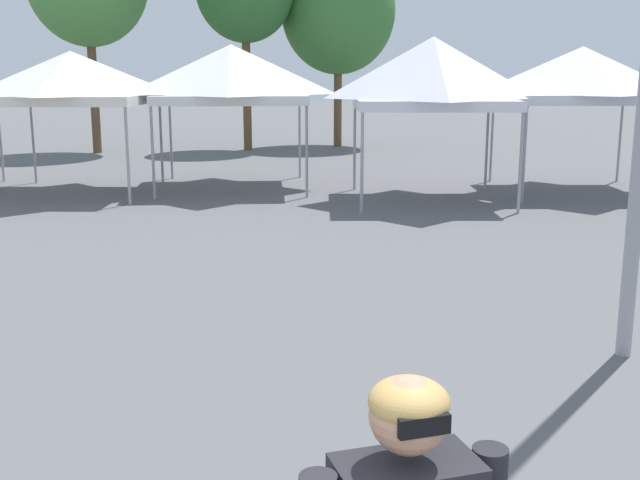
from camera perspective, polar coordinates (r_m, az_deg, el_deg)
canopy_tent_far_right at (r=17.66m, az=-17.74°, el=11.33°), size 3.26×3.26×3.04m
canopy_tent_behind_center at (r=17.78m, az=-6.43°, el=12.07°), size 3.57×3.57×3.20m
canopy_tent_right_of_center at (r=15.99m, az=8.42°, el=12.09°), size 3.11×3.11×3.30m
canopy_tent_center at (r=18.05m, az=18.83°, el=11.45°), size 3.25×3.25×3.14m
tree_behind_tents_right at (r=27.73m, az=1.47°, el=16.54°), size 3.93×3.93×6.82m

